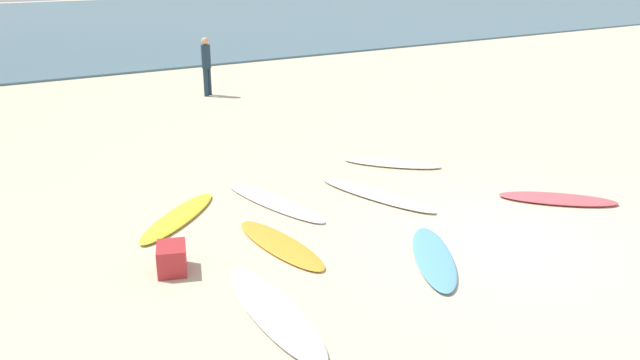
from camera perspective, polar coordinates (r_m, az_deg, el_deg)
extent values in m
plane|color=beige|center=(10.20, 16.33, -5.49)|extent=(120.00, 120.00, 0.00)
cube|color=#426675|center=(44.34, -23.67, 12.51)|extent=(120.00, 40.00, 0.08)
ellipsoid|color=#D74F57|center=(12.20, 20.29, -1.57)|extent=(1.86, 1.85, 0.09)
ellipsoid|color=#569AD3|center=(9.44, 10.04, -6.77)|extent=(1.60, 2.06, 0.09)
ellipsoid|color=yellow|center=(10.93, -12.44, -3.22)|extent=(2.06, 1.89, 0.08)
ellipsoid|color=white|center=(8.03, -4.11, -11.53)|extent=(0.78, 2.59, 0.08)
ellipsoid|color=silver|center=(11.69, 4.98, -1.29)|extent=(1.12, 2.61, 0.08)
ellipsoid|color=orange|center=(9.74, -3.55, -5.71)|extent=(0.68, 2.18, 0.06)
ellipsoid|color=beige|center=(13.51, 6.38, 1.52)|extent=(1.79, 1.90, 0.08)
ellipsoid|color=white|center=(11.36, -4.13, -1.94)|extent=(0.96, 2.64, 0.07)
cylinder|color=#1E3342|center=(20.43, -9.80, 8.60)|extent=(0.14, 0.14, 0.85)
cylinder|color=#1E3342|center=(20.26, -10.07, 8.49)|extent=(0.14, 0.14, 0.85)
cylinder|color=#1E3342|center=(20.22, -10.07, 10.70)|extent=(0.39, 0.39, 0.71)
sphere|color=tan|center=(20.15, -10.14, 12.02)|extent=(0.23, 0.23, 0.23)
cube|color=#B2282D|center=(9.16, -13.00, -6.78)|extent=(0.55, 0.63, 0.39)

